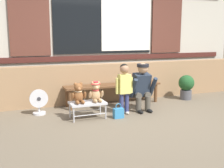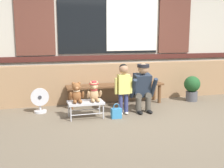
{
  "view_description": "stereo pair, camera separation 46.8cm",
  "coord_description": "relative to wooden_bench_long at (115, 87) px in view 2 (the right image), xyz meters",
  "views": [
    {
      "loc": [
        -2.2,
        -4.34,
        1.48
      ],
      "look_at": [
        -0.32,
        0.52,
        0.55
      ],
      "focal_mm": 44.16,
      "sensor_mm": 36.0,
      "label": 1
    },
    {
      "loc": [
        -1.76,
        -4.49,
        1.48
      ],
      "look_at": [
        -0.32,
        0.52,
        0.55
      ],
      "focal_mm": 44.16,
      "sensor_mm": 36.0,
      "label": 2
    }
  ],
  "objects": [
    {
      "name": "child_standing",
      "position": [
        -0.08,
        -0.77,
        0.22
      ],
      "size": [
        0.35,
        0.18,
        0.96
      ],
      "color": "navy",
      "rests_on": "ground"
    },
    {
      "name": "teddy_bear_plain",
      "position": [
        -0.96,
        -0.79,
        0.09
      ],
      "size": [
        0.28,
        0.26,
        0.36
      ],
      "color": "brown",
      "rests_on": "small_display_bench"
    },
    {
      "name": "small_display_bench",
      "position": [
        -0.8,
        -0.79,
        -0.11
      ],
      "size": [
        0.64,
        0.36,
        0.3
      ],
      "color": "#BCBCC1",
      "rests_on": "ground"
    },
    {
      "name": "brick_low_wall",
      "position": [
        0.09,
        0.37,
        0.05
      ],
      "size": [
        7.06,
        0.25,
        0.85
      ],
      "primitive_type": "cube",
      "color": "#997551",
      "rests_on": "ground"
    },
    {
      "name": "ground_plane",
      "position": [
        0.09,
        -1.06,
        -0.37
      ],
      "size": [
        60.0,
        60.0,
        0.0
      ],
      "primitive_type": "plane",
      "color": "brown"
    },
    {
      "name": "shop_facade",
      "position": [
        0.09,
        0.88,
        1.46
      ],
      "size": [
        7.21,
        0.26,
        3.66
      ],
      "color": "#B7B2A3",
      "rests_on": "ground"
    },
    {
      "name": "wooden_bench_long",
      "position": [
        0.0,
        0.0,
        0.0
      ],
      "size": [
        2.1,
        0.4,
        0.44
      ],
      "color": "brown",
      "rests_on": "ground"
    },
    {
      "name": "teddy_bear_with_hat",
      "position": [
        -0.64,
        -0.79,
        0.1
      ],
      "size": [
        0.28,
        0.27,
        0.36
      ],
      "color": "tan",
      "rests_on": "small_display_bench"
    },
    {
      "name": "handbag_on_ground",
      "position": [
        -0.28,
        -0.97,
        -0.28
      ],
      "size": [
        0.18,
        0.11,
        0.27
      ],
      "color": "teal",
      "rests_on": "ground"
    },
    {
      "name": "adult_crouching",
      "position": [
        0.34,
        -0.68,
        0.11
      ],
      "size": [
        0.5,
        0.49,
        0.95
      ],
      "color": "#4C473D",
      "rests_on": "ground"
    },
    {
      "name": "potted_plant",
      "position": [
        1.75,
        -0.18,
        -0.05
      ],
      "size": [
        0.36,
        0.36,
        0.57
      ],
      "color": "#4C4C51",
      "rests_on": "ground"
    },
    {
      "name": "floor_fan",
      "position": [
        -1.58,
        -0.23,
        -0.13
      ],
      "size": [
        0.34,
        0.24,
        0.48
      ],
      "color": "silver",
      "rests_on": "ground"
    }
  ]
}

